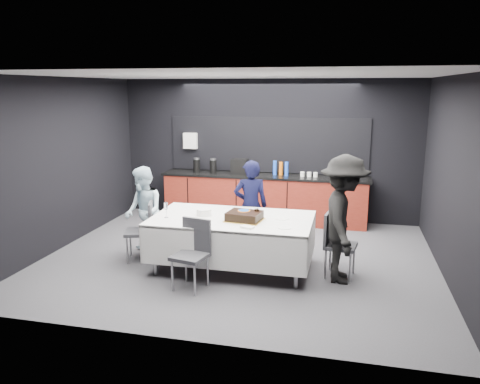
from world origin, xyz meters
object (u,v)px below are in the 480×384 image
chair_right (335,239)px  chair_near (193,249)px  person_right (344,219)px  person_center (251,206)px  champagne_flute (166,207)px  person_left (143,212)px  party_table (232,227)px  plate_stack (204,212)px  chair_left (144,227)px  cake_assembly (244,216)px

chair_right → chair_near: size_ratio=1.00×
person_right → person_center: bearing=55.3°
champagne_flute → person_left: person_left is taller
party_table → person_right: person_right is taller
party_table → plate_stack: size_ratio=10.60×
party_table → champagne_flute: bearing=-166.6°
chair_left → chair_right: same height
cake_assembly → party_table: bearing=151.8°
cake_assembly → plate_stack: 0.65m
chair_near → person_right: 2.07m
person_left → chair_left: bearing=-13.0°
plate_stack → chair_right: chair_right is taller
plate_stack → champagne_flute: 0.56m
chair_near → person_right: person_right is taller
chair_left → person_center: (1.51, 0.78, 0.22)m
chair_right → person_left: person_left is taller
champagne_flute → chair_right: 2.46m
person_left → plate_stack: bearing=40.8°
party_table → chair_right: bearing=2.5°
champagne_flute → chair_left: (-0.47, 0.25, -0.40)m
champagne_flute → party_table: bearing=13.4°
chair_right → person_center: person_center is taller
plate_stack → chair_left: chair_left is taller
person_center → person_left: size_ratio=1.05×
chair_right → person_center: size_ratio=0.61×
party_table → chair_near: size_ratio=2.51×
chair_left → person_center: 1.71m
person_left → person_center: bearing=71.8°
cake_assembly → person_center: 0.93m
chair_near → person_center: bearing=73.8°
champagne_flute → person_center: 1.47m
champagne_flute → person_right: bearing=3.0°
cake_assembly → plate_stack: (-0.64, 0.13, -0.01)m
chair_left → plate_stack: bearing=-0.6°
person_center → person_right: 1.73m
chair_right → person_left: (-2.97, 0.15, 0.18)m
person_right → cake_assembly: bearing=87.4°
cake_assembly → person_center: (-0.10, 0.92, -0.09)m
cake_assembly → chair_near: cake_assembly is taller
person_center → cake_assembly: bearing=80.7°
chair_near → person_center: (0.45, 1.56, 0.22)m
party_table → champagne_flute: 1.00m
plate_stack → person_right: person_right is taller
plate_stack → chair_left: size_ratio=0.24×
chair_near → person_right: size_ratio=0.53×
party_table → person_right: (1.58, -0.09, 0.24)m
cake_assembly → person_left: 1.73m
plate_stack → chair_right: (1.91, 0.05, -0.30)m
plate_stack → person_right: size_ratio=0.12×
plate_stack → chair_left: bearing=179.4°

